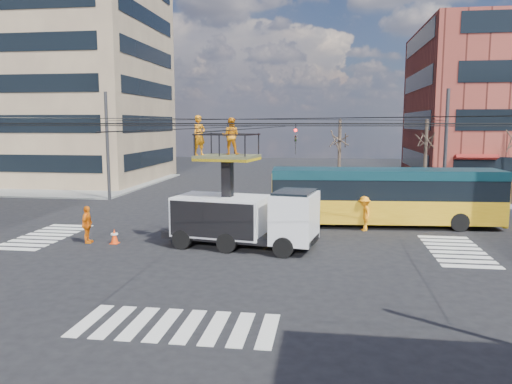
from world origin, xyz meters
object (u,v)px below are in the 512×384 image
object	(u,v)px
city_bus	(384,195)
worker_ground	(87,225)
traffic_cone	(114,236)
flagger	(364,213)
utility_truck	(244,205)

from	to	relation	value
city_bus	worker_ground	bearing A→B (deg)	-161.36
traffic_cone	flagger	world-z (taller)	flagger
traffic_cone	worker_ground	size ratio (longest dim) A/B	0.40
utility_truck	flagger	size ratio (longest dim) A/B	3.91
traffic_cone	worker_ground	distance (m)	1.43
flagger	city_bus	bearing A→B (deg)	122.33
worker_ground	flagger	xyz separation A→B (m)	(13.33, 4.75, 0.03)
worker_ground	flagger	bearing A→B (deg)	-75.47
traffic_cone	utility_truck	bearing A→B (deg)	1.40
city_bus	traffic_cone	world-z (taller)	city_bus
city_bus	worker_ground	size ratio (longest dim) A/B	7.04
traffic_cone	worker_ground	xyz separation A→B (m)	(-1.32, -0.08, 0.54)
traffic_cone	worker_ground	bearing A→B (deg)	-176.51
utility_truck	worker_ground	size ratio (longest dim) A/B	4.05
traffic_cone	worker_ground	world-z (taller)	worker_ground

